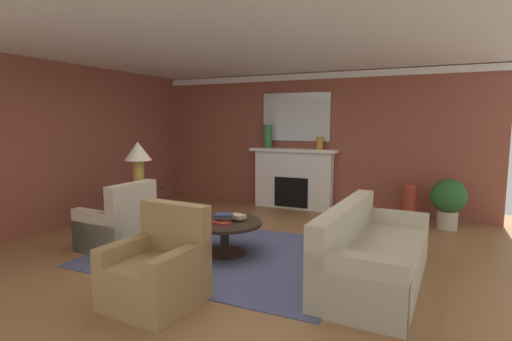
{
  "coord_description": "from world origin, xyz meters",
  "views": [
    {
      "loc": [
        2.41,
        -4.47,
        1.77
      ],
      "look_at": [
        -0.17,
        1.11,
        1.0
      ],
      "focal_mm": 27.49,
      "sensor_mm": 36.0,
      "label": 1
    }
  ],
  "objects_px": {
    "coffee_table": "(225,230)",
    "vase_tall_corner": "(409,204)",
    "vase_mantel_right": "(320,143)",
    "potted_plant": "(448,200)",
    "vase_mantel_left": "(268,136)",
    "armchair_facing_fireplace": "(157,272)",
    "armchair_near_window": "(118,227)",
    "side_table": "(140,206)",
    "fireplace": "(293,180)",
    "sofa": "(372,256)",
    "mantel_mirror": "(296,117)",
    "table_lamp": "(138,156)"
  },
  "relations": [
    {
      "from": "armchair_facing_fireplace",
      "to": "potted_plant",
      "type": "height_order",
      "value": "armchair_facing_fireplace"
    },
    {
      "from": "coffee_table",
      "to": "potted_plant",
      "type": "height_order",
      "value": "potted_plant"
    },
    {
      "from": "armchair_near_window",
      "to": "side_table",
      "type": "height_order",
      "value": "armchair_near_window"
    },
    {
      "from": "vase_mantel_left",
      "to": "potted_plant",
      "type": "distance_m",
      "value": 3.55
    },
    {
      "from": "fireplace",
      "to": "mantel_mirror",
      "type": "relative_size",
      "value": 1.27
    },
    {
      "from": "fireplace",
      "to": "mantel_mirror",
      "type": "xyz_separation_m",
      "value": [
        -0.0,
        0.12,
        1.28
      ]
    },
    {
      "from": "sofa",
      "to": "side_table",
      "type": "height_order",
      "value": "sofa"
    },
    {
      "from": "sofa",
      "to": "potted_plant",
      "type": "relative_size",
      "value": 2.57
    },
    {
      "from": "coffee_table",
      "to": "vase_tall_corner",
      "type": "height_order",
      "value": "vase_tall_corner"
    },
    {
      "from": "fireplace",
      "to": "sofa",
      "type": "relative_size",
      "value": 0.84
    },
    {
      "from": "armchair_near_window",
      "to": "table_lamp",
      "type": "bearing_deg",
      "value": 113.35
    },
    {
      "from": "vase_mantel_right",
      "to": "fireplace",
      "type": "bearing_deg",
      "value": 174.85
    },
    {
      "from": "armchair_facing_fireplace",
      "to": "vase_mantel_left",
      "type": "relative_size",
      "value": 1.98
    },
    {
      "from": "sofa",
      "to": "armchair_near_window",
      "type": "xyz_separation_m",
      "value": [
        -3.39,
        -0.28,
        0.01
      ]
    },
    {
      "from": "armchair_near_window",
      "to": "side_table",
      "type": "distance_m",
      "value": 0.96
    },
    {
      "from": "coffee_table",
      "to": "side_table",
      "type": "relative_size",
      "value": 1.43
    },
    {
      "from": "vase_tall_corner",
      "to": "coffee_table",
      "type": "bearing_deg",
      "value": -127.86
    },
    {
      "from": "coffee_table",
      "to": "vase_mantel_left",
      "type": "bearing_deg",
      "value": 102.41
    },
    {
      "from": "fireplace",
      "to": "side_table",
      "type": "relative_size",
      "value": 2.57
    },
    {
      "from": "vase_mantel_right",
      "to": "vase_mantel_left",
      "type": "distance_m",
      "value": 1.11
    },
    {
      "from": "mantel_mirror",
      "to": "vase_mantel_left",
      "type": "bearing_deg",
      "value": -162.82
    },
    {
      "from": "vase_mantel_right",
      "to": "potted_plant",
      "type": "bearing_deg",
      "value": -8.48
    },
    {
      "from": "mantel_mirror",
      "to": "sofa",
      "type": "height_order",
      "value": "mantel_mirror"
    },
    {
      "from": "vase_tall_corner",
      "to": "armchair_near_window",
      "type": "bearing_deg",
      "value": -138.69
    },
    {
      "from": "side_table",
      "to": "table_lamp",
      "type": "distance_m",
      "value": 0.82
    },
    {
      "from": "mantel_mirror",
      "to": "vase_tall_corner",
      "type": "height_order",
      "value": "mantel_mirror"
    },
    {
      "from": "coffee_table",
      "to": "armchair_near_window",
      "type": "bearing_deg",
      "value": -164.06
    },
    {
      "from": "fireplace",
      "to": "coffee_table",
      "type": "bearing_deg",
      "value": -87.95
    },
    {
      "from": "fireplace",
      "to": "vase_mantel_right",
      "type": "height_order",
      "value": "vase_mantel_right"
    },
    {
      "from": "coffee_table",
      "to": "potted_plant",
      "type": "distance_m",
      "value": 3.81
    },
    {
      "from": "side_table",
      "to": "vase_mantel_right",
      "type": "relative_size",
      "value": 2.82
    },
    {
      "from": "coffee_table",
      "to": "vase_tall_corner",
      "type": "distance_m",
      "value": 3.48
    },
    {
      "from": "armchair_near_window",
      "to": "potted_plant",
      "type": "height_order",
      "value": "armchair_near_window"
    },
    {
      "from": "fireplace",
      "to": "vase_mantel_right",
      "type": "distance_m",
      "value": 0.95
    },
    {
      "from": "coffee_table",
      "to": "table_lamp",
      "type": "xyz_separation_m",
      "value": [
        -1.84,
        0.46,
        0.89
      ]
    },
    {
      "from": "sofa",
      "to": "armchair_near_window",
      "type": "relative_size",
      "value": 2.25
    },
    {
      "from": "coffee_table",
      "to": "table_lamp",
      "type": "distance_m",
      "value": 2.1
    },
    {
      "from": "fireplace",
      "to": "vase_mantel_left",
      "type": "relative_size",
      "value": 3.76
    },
    {
      "from": "armchair_facing_fireplace",
      "to": "table_lamp",
      "type": "distance_m",
      "value": 2.91
    },
    {
      "from": "vase_tall_corner",
      "to": "vase_mantel_left",
      "type": "xyz_separation_m",
      "value": [
        -2.79,
        0.25,
        1.12
      ]
    },
    {
      "from": "sofa",
      "to": "vase_mantel_right",
      "type": "height_order",
      "value": "vase_mantel_right"
    },
    {
      "from": "sofa",
      "to": "vase_mantel_left",
      "type": "height_order",
      "value": "vase_mantel_left"
    },
    {
      "from": "armchair_near_window",
      "to": "armchair_facing_fireplace",
      "type": "height_order",
      "value": "same"
    },
    {
      "from": "armchair_near_window",
      "to": "vase_tall_corner",
      "type": "bearing_deg",
      "value": 41.31
    },
    {
      "from": "potted_plant",
      "to": "vase_mantel_left",
      "type": "bearing_deg",
      "value": 174.24
    },
    {
      "from": "mantel_mirror",
      "to": "vase_mantel_left",
      "type": "relative_size",
      "value": 2.95
    },
    {
      "from": "coffee_table",
      "to": "table_lamp",
      "type": "relative_size",
      "value": 1.33
    },
    {
      "from": "vase_mantel_left",
      "to": "fireplace",
      "type": "bearing_deg",
      "value": 5.15
    },
    {
      "from": "coffee_table",
      "to": "mantel_mirror",
      "type": "bearing_deg",
      "value": 91.98
    },
    {
      "from": "armchair_near_window",
      "to": "vase_tall_corner",
      "type": "relative_size",
      "value": 1.36
    }
  ]
}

